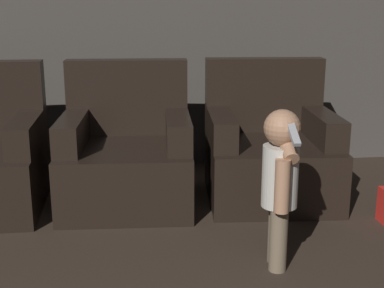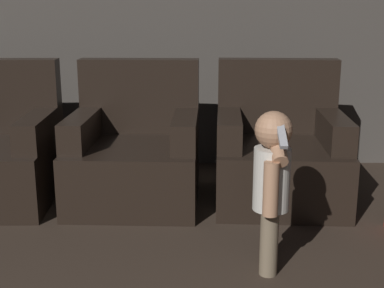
{
  "view_description": "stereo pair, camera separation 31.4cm",
  "coord_description": "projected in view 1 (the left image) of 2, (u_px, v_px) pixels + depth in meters",
  "views": [
    {
      "loc": [
        -0.18,
        0.01,
        1.34
      ],
      "look_at": [
        0.15,
        3.04,
        0.55
      ],
      "focal_mm": 50.0,
      "sensor_mm": 36.0,
      "label": 1
    },
    {
      "loc": [
        0.13,
        -0.01,
        1.34
      ],
      "look_at": [
        0.15,
        3.04,
        0.55
      ],
      "focal_mm": 50.0,
      "sensor_mm": 36.0,
      "label": 2
    }
  ],
  "objects": [
    {
      "name": "armchair_middle",
      "position": [
        127.0,
        156.0,
        3.7
      ],
      "size": [
        0.9,
        0.9,
        0.96
      ],
      "rotation": [
        0.0,
        0.0,
        -0.04
      ],
      "color": "black",
      "rests_on": "ground_plane"
    },
    {
      "name": "armchair_right",
      "position": [
        269.0,
        152.0,
        3.81
      ],
      "size": [
        0.92,
        0.92,
        0.96
      ],
      "rotation": [
        0.0,
        0.0,
        -0.06
      ],
      "color": "black",
      "rests_on": "ground_plane"
    },
    {
      "name": "wall_back",
      "position": [
        154.0,
        10.0,
        4.35
      ],
      "size": [
        8.4,
        0.05,
        2.6
      ],
      "color": "#423D38",
      "rests_on": "ground_plane"
    },
    {
      "name": "person_toddler",
      "position": [
        280.0,
        177.0,
        2.71
      ],
      "size": [
        0.19,
        0.33,
        0.84
      ],
      "rotation": [
        0.0,
        0.0,
        -1.75
      ],
      "color": "brown",
      "rests_on": "ground_plane"
    }
  ]
}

